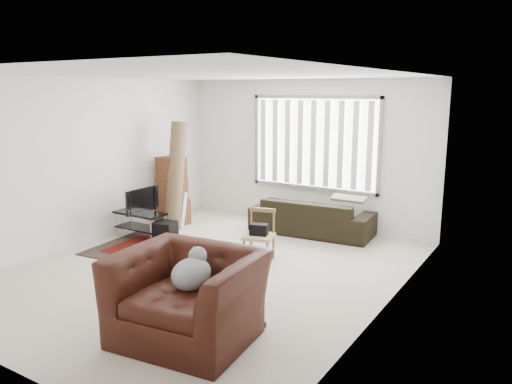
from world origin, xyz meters
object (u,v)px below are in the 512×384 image
(sofa, at_px, (312,211))
(side_chair, at_px, (259,233))
(armchair, at_px, (188,290))
(moving_boxes, at_px, (172,193))
(tv_stand, at_px, (140,219))

(sofa, relative_size, side_chair, 2.75)
(side_chair, height_order, armchair, armchair)
(moving_boxes, bearing_deg, side_chair, -20.36)
(tv_stand, distance_m, side_chair, 2.37)
(side_chair, bearing_deg, moving_boxes, 144.20)
(moving_boxes, distance_m, sofa, 2.66)
(moving_boxes, bearing_deg, sofa, 17.88)
(tv_stand, distance_m, moving_boxes, 1.03)
(moving_boxes, relative_size, armchair, 0.84)
(tv_stand, xyz_separation_m, armchair, (2.98, -2.31, 0.19))
(moving_boxes, relative_size, side_chair, 1.65)
(moving_boxes, relative_size, sofa, 0.60)
(tv_stand, xyz_separation_m, side_chair, (2.36, 0.06, 0.10))
(tv_stand, distance_m, armchair, 3.77)
(tv_stand, bearing_deg, moving_boxes, 98.25)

